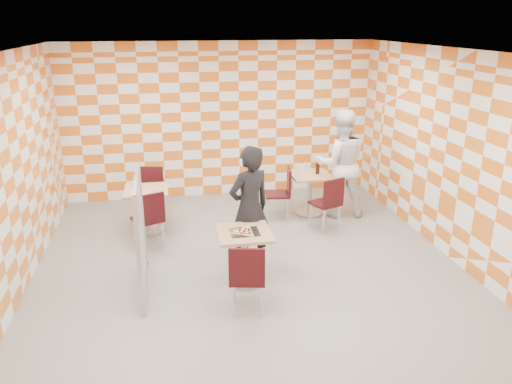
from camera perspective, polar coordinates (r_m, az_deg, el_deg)
room_shell at (r=6.98m, az=-1.32°, el=3.57°), size 7.00×7.00×7.00m
main_table at (r=6.62m, az=-1.33°, el=-6.48°), size 0.70×0.70×0.75m
second_table at (r=9.05m, az=6.17°, el=0.57°), size 0.70×0.70×0.75m
empty_table at (r=8.41m, az=-12.34°, el=-1.23°), size 0.70×0.70×0.75m
chair_main_front at (r=5.93m, az=-1.01°, el=-9.37°), size 0.50×0.51×0.92m
chair_second_front at (r=8.35m, az=8.35°, el=-0.86°), size 0.55×0.56×0.92m
chair_second_side at (r=8.78m, az=3.08°, el=0.32°), size 0.49×0.48×0.92m
chair_empty_near at (r=7.77m, az=-12.09°, el=-2.65°), size 0.55×0.56×0.92m
chair_empty_far at (r=8.97m, az=-11.94°, el=0.33°), size 0.51×0.52×0.92m
partition at (r=6.53m, az=-13.05°, el=-4.69°), size 0.08×1.38×1.55m
man_dark at (r=6.91m, az=-0.74°, el=-1.88°), size 0.77×0.66×1.79m
man_white at (r=8.94m, az=9.63°, el=3.20°), size 1.01×0.83×1.92m
pizza_on_foil at (r=6.50m, az=-1.33°, el=-4.49°), size 0.40×0.40×0.04m
sport_bottle at (r=9.06m, az=5.25°, el=2.81°), size 0.06×0.06×0.20m
soda_bottle at (r=8.99m, az=7.05°, el=2.72°), size 0.07×0.07×0.23m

